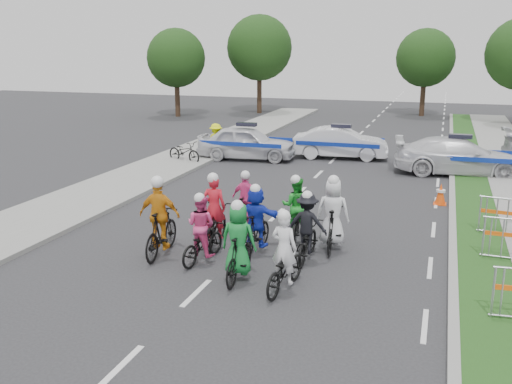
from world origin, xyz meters
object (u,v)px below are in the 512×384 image
(tree_0, at_px, (176,58))
(tree_4, at_px, (425,58))
(rider_8, at_px, (296,215))
(police_car_2, at_px, (459,156))
(cone_0, at_px, (441,194))
(rider_2, at_px, (202,236))
(parked_bike, at_px, (184,152))
(cone_1, at_px, (481,170))
(rider_4, at_px, (307,233))
(police_car_1, at_px, (341,143))
(rider_9, at_px, (246,207))
(rider_0, at_px, (284,264))
(rider_3, at_px, (161,225))
(tree_3, at_px, (259,48))
(rider_1, at_px, (239,249))
(rider_5, at_px, (256,223))
(rider_7, at_px, (333,221))
(marshal_hiviz, at_px, (216,141))
(police_car_0, at_px, (247,143))
(rider_6, at_px, (215,221))

(tree_0, relative_size, tree_4, 1.00)
(rider_8, distance_m, police_car_2, 10.69)
(cone_0, height_order, tree_0, tree_0)
(rider_2, relative_size, tree_0, 0.28)
(parked_bike, bearing_deg, police_car_2, -64.32)
(cone_1, height_order, tree_4, tree_4)
(rider_4, height_order, police_car_1, rider_4)
(rider_2, height_order, rider_4, rider_4)
(rider_2, relative_size, rider_9, 1.03)
(rider_8, bearing_deg, rider_0, 90.43)
(cone_0, bearing_deg, police_car_2, 83.29)
(rider_3, relative_size, police_car_2, 0.40)
(tree_0, bearing_deg, cone_0, -45.64)
(police_car_1, relative_size, tree_3, 0.58)
(rider_1, relative_size, rider_3, 0.91)
(rider_5, height_order, police_car_2, rider_5)
(rider_4, xyz_separation_m, tree_3, (-10.73, 29.36, 4.21))
(police_car_2, relative_size, tree_3, 0.68)
(cone_1, xyz_separation_m, tree_0, (-20.16, 14.80, 3.85))
(rider_0, xyz_separation_m, rider_3, (-3.42, 1.04, 0.18))
(rider_4, xyz_separation_m, rider_7, (0.45, 0.87, 0.08))
(rider_8, xyz_separation_m, police_car_2, (4.20, 9.83, 0.07))
(rider_3, bearing_deg, marshal_hiviz, -78.90)
(police_car_0, height_order, cone_1, police_car_0)
(rider_2, height_order, police_car_1, rider_2)
(rider_3, distance_m, tree_0, 29.15)
(rider_9, height_order, marshal_hiviz, rider_9)
(tree_4, bearing_deg, parked_bike, -113.21)
(rider_4, distance_m, rider_9, 2.77)
(rider_8, distance_m, police_car_1, 11.77)
(marshal_hiviz, relative_size, tree_0, 0.25)
(rider_4, xyz_separation_m, cone_1, (4.43, 10.56, -0.34))
(cone_0, bearing_deg, rider_4, -115.67)
(rider_1, distance_m, tree_3, 32.78)
(police_car_0, bearing_deg, rider_8, -161.48)
(rider_2, height_order, rider_5, rider_5)
(rider_0, bearing_deg, police_car_1, -76.08)
(rider_1, height_order, tree_4, tree_4)
(rider_1, height_order, rider_9, rider_1)
(rider_6, xyz_separation_m, marshal_hiviz, (-4.47, 11.03, 0.16))
(rider_5, xyz_separation_m, rider_8, (0.69, 1.25, -0.09))
(rider_2, xyz_separation_m, cone_1, (6.77, 11.48, -0.30))
(rider_6, bearing_deg, rider_3, 44.08)
(rider_2, distance_m, tree_3, 31.71)
(police_car_0, bearing_deg, rider_9, -168.14)
(rider_7, distance_m, marshal_hiviz, 12.84)
(police_car_2, relative_size, parked_bike, 2.76)
(rider_2, bearing_deg, tree_0, -53.30)
(rider_9, bearing_deg, rider_3, 73.39)
(rider_3, xyz_separation_m, rider_8, (2.82, 2.22, -0.11))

